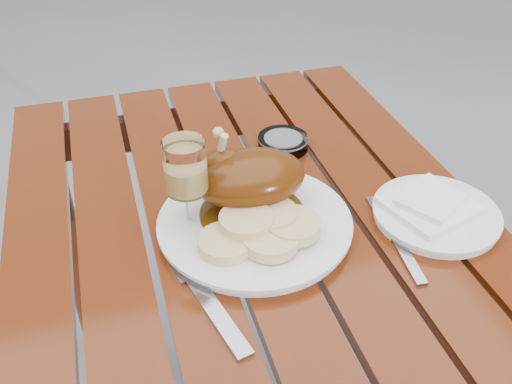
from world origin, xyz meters
TOP-DOWN VIEW (x-y plane):
  - table at (0.00, 0.00)m, footprint 0.80×1.20m
  - dinner_plate at (-0.00, 0.03)m, footprint 0.40×0.40m
  - roast_duck at (0.00, 0.08)m, footprint 0.19×0.18m
  - bread_dumplings at (-0.00, -0.01)m, footprint 0.20×0.14m
  - wine_glass at (-0.10, 0.07)m, footprint 0.09×0.09m
  - side_plate at (0.30, -0.03)m, footprint 0.26×0.26m
  - napkin at (0.29, -0.02)m, footprint 0.17×0.16m
  - ashtray at (0.13, 0.26)m, footprint 0.13×0.13m
  - fork at (-0.11, -0.11)m, footprint 0.07×0.20m
  - knife at (0.21, -0.07)m, footprint 0.04×0.19m

SIDE VIEW (x-z plane):
  - table at x=0.00m, z-range 0.00..0.75m
  - knife at x=0.21m, z-range 0.75..0.76m
  - fork at x=-0.11m, z-range 0.75..0.76m
  - side_plate at x=0.30m, z-range 0.75..0.77m
  - dinner_plate at x=0.00m, z-range 0.75..0.77m
  - ashtray at x=0.13m, z-range 0.75..0.78m
  - napkin at x=0.29m, z-range 0.77..0.78m
  - bread_dumplings at x=0.00m, z-range 0.77..0.81m
  - roast_duck at x=0.00m, z-range 0.75..0.89m
  - wine_glass at x=-0.10m, z-range 0.75..0.92m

